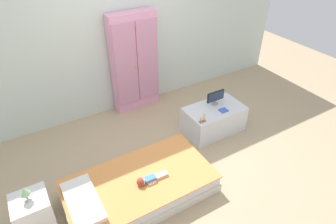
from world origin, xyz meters
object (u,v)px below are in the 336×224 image
(tv_stand, at_px, (214,119))
(table_lamp, at_px, (24,192))
(bed, at_px, (140,187))
(doll, at_px, (147,180))
(wardrobe, at_px, (134,63))
(tv_monitor, at_px, (216,97))
(book_blue, at_px, (223,110))
(rocking_horse_toy, at_px, (203,118))
(nightstand, at_px, (34,213))

(tv_stand, bearing_deg, table_lamp, -172.35)
(table_lamp, bearing_deg, tv_stand, 7.65)
(bed, xyz_separation_m, table_lamp, (-1.15, 0.19, 0.42))
(doll, xyz_separation_m, wardrobe, (0.74, 1.85, 0.52))
(tv_monitor, bearing_deg, table_lamp, -170.70)
(table_lamp, height_order, book_blue, table_lamp)
(wardrobe, xyz_separation_m, book_blue, (0.79, -1.33, -0.40))
(rocking_horse_toy, distance_m, book_blue, 0.42)
(rocking_horse_toy, xyz_separation_m, book_blue, (0.41, 0.06, -0.05))
(doll, bearing_deg, book_blue, 18.61)
(nightstand, bearing_deg, tv_monitor, 9.30)
(bed, relative_size, tv_stand, 1.96)
(nightstand, distance_m, tv_monitor, 2.79)
(rocking_horse_toy, bearing_deg, book_blue, 8.34)
(nightstand, relative_size, rocking_horse_toy, 3.32)
(bed, distance_m, tv_stand, 1.61)
(table_lamp, xyz_separation_m, tv_stand, (2.66, 0.36, -0.34))
(doll, height_order, tv_stand, tv_stand)
(table_lamp, bearing_deg, book_blue, 5.02)
(bed, distance_m, doll, 0.20)
(bed, bearing_deg, table_lamp, 170.63)
(nightstand, distance_m, table_lamp, 0.34)
(bed, bearing_deg, rocking_horse_toy, 17.52)
(book_blue, bearing_deg, nightstand, -174.98)
(book_blue, bearing_deg, rocking_horse_toy, -171.66)
(doll, xyz_separation_m, table_lamp, (-1.20, 0.28, 0.25))
(bed, height_order, tv_stand, tv_stand)
(wardrobe, height_order, rocking_horse_toy, wardrobe)
(tv_stand, relative_size, book_blue, 7.42)
(tv_stand, height_order, rocking_horse_toy, rocking_horse_toy)
(tv_stand, bearing_deg, book_blue, -60.70)
(table_lamp, bearing_deg, tv_monitor, 9.30)
(tv_stand, bearing_deg, bed, -160.15)
(bed, bearing_deg, wardrobe, 65.66)
(nightstand, height_order, tv_stand, nightstand)
(doll, height_order, table_lamp, table_lamp)
(bed, bearing_deg, doll, -59.28)
(nightstand, bearing_deg, book_blue, 5.02)
(nightstand, bearing_deg, wardrobe, 38.94)
(nightstand, distance_m, rocking_horse_toy, 2.34)
(doll, distance_m, nightstand, 1.23)
(doll, bearing_deg, table_lamp, 167.05)
(doll, height_order, rocking_horse_toy, rocking_horse_toy)
(nightstand, height_order, book_blue, book_blue)
(wardrobe, bearing_deg, book_blue, -59.44)
(table_lamp, bearing_deg, rocking_horse_toy, 4.43)
(bed, xyz_separation_m, tv_stand, (1.52, 0.55, 0.08))
(wardrobe, relative_size, tv_stand, 1.84)
(bed, distance_m, tv_monitor, 1.76)
(wardrobe, height_order, tv_stand, wardrobe)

